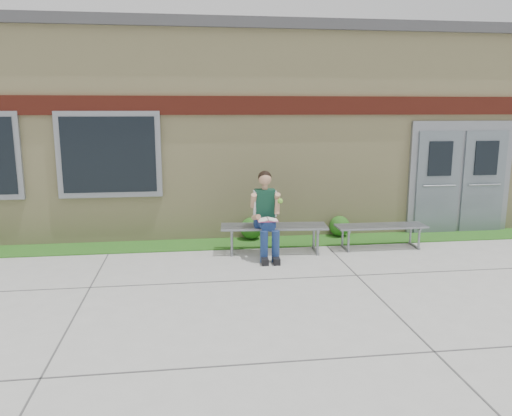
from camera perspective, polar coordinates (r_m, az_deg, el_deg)
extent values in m
plane|color=#9E9E99|center=(7.23, 5.15, -9.31)|extent=(80.00, 80.00, 0.00)
cube|color=#185115|center=(9.66, 1.74, -3.90)|extent=(16.00, 0.80, 0.02)
cube|color=beige|center=(12.70, -0.74, 8.84)|extent=(16.00, 6.00, 4.00)
cube|color=#3F3F42|center=(12.79, -0.77, 18.28)|extent=(16.20, 6.20, 0.20)
cube|color=maroon|center=(9.69, 1.46, 11.63)|extent=(16.00, 0.06, 0.35)
cube|color=gray|center=(9.70, -16.42, 5.86)|extent=(1.90, 0.08, 1.60)
cube|color=black|center=(9.66, -16.46, 5.84)|extent=(1.70, 0.04, 1.40)
cube|color=gray|center=(11.13, 22.25, 3.27)|extent=(2.20, 0.08, 2.30)
cube|color=slate|center=(10.86, 20.05, 2.71)|extent=(0.92, 0.06, 2.10)
cube|color=slate|center=(11.36, 24.53, 2.72)|extent=(0.92, 0.06, 2.10)
cube|color=gray|center=(8.92, 2.07, -2.13)|extent=(1.93, 0.69, 0.04)
cube|color=gray|center=(8.89, -2.76, -3.89)|extent=(0.09, 0.53, 0.43)
cube|color=gray|center=(9.14, 6.74, -3.53)|extent=(0.09, 0.53, 0.43)
cube|color=gray|center=(9.47, 14.09, -2.02)|extent=(1.67, 0.48, 0.03)
cube|color=gray|center=(9.30, 10.20, -3.53)|extent=(0.05, 0.46, 0.38)
cube|color=gray|center=(9.79, 17.65, -3.15)|extent=(0.05, 0.46, 0.38)
cube|color=navy|center=(8.82, 0.99, -1.58)|extent=(0.37, 0.27, 0.17)
cube|color=#0E3522|center=(8.73, 1.01, 0.54)|extent=(0.35, 0.23, 0.50)
sphere|color=tan|center=(8.65, 1.03, 3.34)|extent=(0.23, 0.23, 0.23)
sphere|color=black|center=(8.67, 1.01, 3.50)|extent=(0.24, 0.24, 0.24)
cylinder|color=navy|center=(8.53, 0.57, -1.87)|extent=(0.17, 0.46, 0.16)
cylinder|color=navy|center=(8.55, 1.87, -1.84)|extent=(0.17, 0.46, 0.16)
cylinder|color=navy|center=(8.36, 0.93, -4.46)|extent=(0.13, 0.13, 0.54)
cylinder|color=navy|center=(8.39, 2.25, -4.42)|extent=(0.13, 0.13, 0.54)
cube|color=black|center=(8.35, 0.99, -6.03)|extent=(0.12, 0.28, 0.11)
cube|color=black|center=(8.38, 2.32, -5.98)|extent=(0.12, 0.28, 0.11)
cylinder|color=tan|center=(8.63, -0.29, 0.85)|extent=(0.10, 0.24, 0.29)
cylinder|color=tan|center=(8.68, 2.41, 0.91)|extent=(0.10, 0.24, 0.29)
cube|color=white|center=(8.39, 1.34, -1.33)|extent=(0.34, 0.25, 0.02)
cube|color=#DA5283|center=(8.39, 1.34, -1.42)|extent=(0.34, 0.26, 0.01)
sphere|color=#70C233|center=(8.54, 2.78, 0.80)|extent=(0.09, 0.09, 0.09)
sphere|color=#185115|center=(9.79, -0.54, -2.33)|extent=(0.43, 0.43, 0.43)
sphere|color=#185115|center=(10.17, 9.53, -2.04)|extent=(0.41, 0.41, 0.41)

